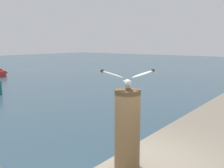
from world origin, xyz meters
TOP-DOWN VIEW (x-y plane):
  - mooring_post at (0.19, -0.33)m, footprint 0.33×0.33m
  - seagull at (0.19, -0.33)m, footprint 0.53×0.57m

SIDE VIEW (x-z plane):
  - mooring_post at x=0.19m, z-range 1.52..2.55m
  - seagull at x=0.19m, z-range 2.56..2.82m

